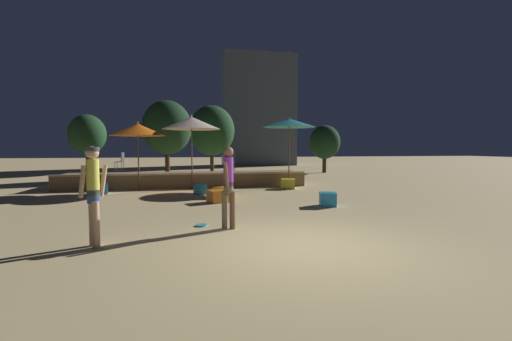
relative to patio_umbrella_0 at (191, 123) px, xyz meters
name	(u,v)px	position (x,y,z in m)	size (l,w,h in m)	color
ground_plane	(305,247)	(1.90, -9.28, -2.86)	(120.00, 120.00, 0.00)	tan
wooden_deck	(186,179)	(-0.28, 1.31, -2.55)	(10.95, 2.36, 0.69)	olive
patio_umbrella_0	(191,123)	(0.00, 0.00, 0.00)	(2.51, 2.51, 3.21)	brown
patio_umbrella_1	(289,123)	(4.35, -0.13, 0.06)	(2.37, 2.37, 3.19)	brown
patio_umbrella_2	(138,130)	(-2.21, -0.07, -0.31)	(2.28, 2.28, 2.88)	brown
cube_seat_0	(288,184)	(4.14, -0.68, -2.64)	(0.75, 0.75, 0.43)	yellow
cube_seat_1	(200,189)	(0.28, -1.70, -2.65)	(0.53, 0.53, 0.41)	#2D9EDB
cube_seat_2	(218,196)	(0.78, -3.85, -2.66)	(0.75, 0.75, 0.40)	orange
cube_seat_3	(100,188)	(-3.57, -0.90, -2.64)	(0.69, 0.69, 0.44)	#2D9EDB
cube_seat_4	(328,199)	(4.05, -5.26, -2.65)	(0.60, 0.60, 0.42)	#2D9EDB
cube_seat_5	(220,192)	(0.97, -2.73, -2.67)	(0.64, 0.64, 0.38)	orange
person_0	(93,190)	(-1.85, -8.54, -1.81)	(0.48, 0.33, 1.82)	tan
person_1	(228,183)	(0.69, -7.62, -1.85)	(0.30, 0.52, 1.82)	#72664C
bistro_chair_0	(231,160)	(1.87, 1.26, -1.62)	(0.43, 0.43, 0.90)	#47474C
bistro_chair_1	(121,160)	(-3.26, 1.95, -1.62)	(0.41, 0.41, 0.90)	#47474C
frisbee_disc	(201,225)	(0.11, -7.24, -2.84)	(0.26, 0.26, 0.03)	#33B2D8
background_tree_0	(87,135)	(-6.95, 10.40, -0.15)	(2.47, 2.47, 4.08)	#3D2B1C
background_tree_1	(212,131)	(1.57, 10.12, 0.19)	(3.31, 3.31, 4.88)	#3D2B1C
background_tree_2	(167,128)	(-1.37, 6.01, 0.13)	(2.92, 2.92, 4.60)	#3D2B1C
background_tree_3	(325,142)	(9.55, 8.22, -0.66)	(2.21, 2.21, 3.43)	#3D2B1C
distant_building	(258,111)	(7.07, 19.94, 2.78)	(7.38, 3.41, 11.27)	#4C5666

